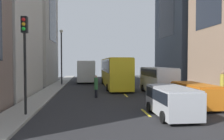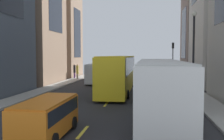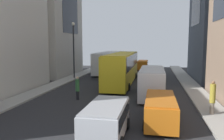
# 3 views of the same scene
# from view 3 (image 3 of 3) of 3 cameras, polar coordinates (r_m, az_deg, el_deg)

# --- Properties ---
(ground_plane) EXTENTS (41.00, 41.00, 0.00)m
(ground_plane) POSITION_cam_3_polar(r_m,az_deg,el_deg) (26.28, 2.97, -3.58)
(ground_plane) COLOR #28282B
(sidewalk_west) EXTENTS (1.92, 44.00, 0.15)m
(sidewalk_west) POSITION_cam_3_polar(r_m,az_deg,el_deg) (28.28, -12.35, -2.84)
(sidewalk_west) COLOR #9E9B93
(sidewalk_west) RESTS_ON ground
(sidewalk_east) EXTENTS (1.92, 44.00, 0.15)m
(sidewalk_east) POSITION_cam_3_polar(r_m,az_deg,el_deg) (26.33, 19.48, -3.77)
(sidewalk_east) COLOR #9E9B93
(sidewalk_east) RESTS_ON ground
(lane_stripe_1) EXTENTS (0.16, 2.00, 0.01)m
(lane_stripe_1) POSITION_cam_3_polar(r_m,az_deg,el_deg) (13.01, -5.82, -14.43)
(lane_stripe_1) COLOR yellow
(lane_stripe_1) RESTS_ON ground
(lane_stripe_2) EXTENTS (0.16, 2.00, 0.01)m
(lane_stripe_2) POSITION_cam_3_polar(r_m,az_deg,el_deg) (19.52, 0.12, -7.18)
(lane_stripe_2) COLOR yellow
(lane_stripe_2) RESTS_ON ground
(lane_stripe_3) EXTENTS (0.16, 2.00, 0.01)m
(lane_stripe_3) POSITION_cam_3_polar(r_m,az_deg,el_deg) (26.28, 2.97, -3.57)
(lane_stripe_3) COLOR yellow
(lane_stripe_3) RESTS_ON ground
(lane_stripe_4) EXTENTS (0.16, 2.00, 0.01)m
(lane_stripe_4) POSITION_cam_3_polar(r_m,az_deg,el_deg) (33.14, 4.64, -1.44)
(lane_stripe_4) COLOR yellow
(lane_stripe_4) RESTS_ON ground
(lane_stripe_5) EXTENTS (0.16, 2.00, 0.01)m
(lane_stripe_5) POSITION_cam_3_polar(r_m,az_deg,el_deg) (40.04, 5.73, -0.04)
(lane_stripe_5) COLOR yellow
(lane_stripe_5) RESTS_ON ground
(lane_stripe_6) EXTENTS (0.16, 2.00, 0.01)m
(lane_stripe_6) POSITION_cam_3_polar(r_m,az_deg,el_deg) (46.98, 6.50, 0.95)
(lane_stripe_6) COLOR yellow
(lane_stripe_6) RESTS_ON ground
(city_bus_white) EXTENTS (2.80, 12.57, 3.35)m
(city_bus_white) POSITION_cam_3_polar(r_m,az_deg,el_deg) (36.40, -0.78, 2.49)
(city_bus_white) COLOR silver
(city_bus_white) RESTS_ON ground
(streetcar_yellow) EXTENTS (2.70, 13.42, 3.59)m
(streetcar_yellow) POSITION_cam_3_polar(r_m,az_deg,el_deg) (26.50, 2.72, 1.15)
(streetcar_yellow) COLOR yellow
(streetcar_yellow) RESTS_ON ground
(delivery_van_white) EXTENTS (2.25, 5.97, 2.58)m
(delivery_van_white) POSITION_cam_3_polar(r_m,az_deg,el_deg) (19.64, 10.15, -2.70)
(delivery_van_white) COLOR white
(delivery_van_white) RESTS_ON ground
(car_orange_0) EXTENTS (1.88, 4.26, 1.70)m
(car_orange_0) POSITION_cam_3_polar(r_m,az_deg,el_deg) (40.72, 7.87, 1.45)
(car_orange_0) COLOR orange
(car_orange_0) RESTS_ON ground
(car_orange_1) EXTENTS (1.90, 4.56, 1.59)m
(car_orange_1) POSITION_cam_3_polar(r_m,az_deg,el_deg) (13.64, 12.27, -9.41)
(car_orange_1) COLOR orange
(car_orange_1) RESTS_ON ground
(car_silver_2) EXTENTS (2.04, 4.05, 1.68)m
(car_silver_2) POSITION_cam_3_polar(r_m,az_deg,el_deg) (11.45, -1.49, -12.16)
(car_silver_2) COLOR #B7BABF
(car_silver_2) RESTS_ON ground
(pedestrian_crossing_near) EXTENTS (0.36, 0.36, 2.18)m
(pedestrian_crossing_near) POSITION_cam_3_polar(r_m,az_deg,el_deg) (15.89, 24.29, -6.23)
(pedestrian_crossing_near) COLOR gray
(pedestrian_crossing_near) RESTS_ON ground
(pedestrian_crossing_mid) EXTENTS (0.33, 0.33, 1.97)m
(pedestrian_crossing_mid) POSITION_cam_3_polar(r_m,az_deg,el_deg) (19.06, -8.81, -4.38)
(pedestrian_crossing_mid) COLOR black
(pedestrian_crossing_mid) RESTS_ON ground
(streetlamp_near) EXTENTS (0.44, 0.44, 7.36)m
(streetlamp_near) POSITION_cam_3_polar(r_m,az_deg,el_deg) (30.17, -9.78, 6.51)
(streetlamp_near) COLOR black
(streetlamp_near) RESTS_ON ground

